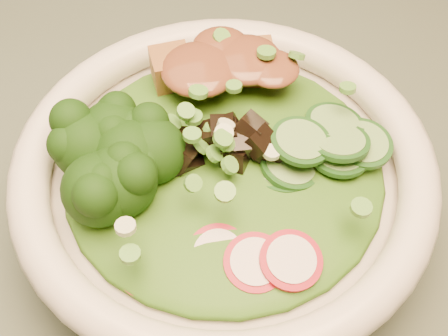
{
  "coord_description": "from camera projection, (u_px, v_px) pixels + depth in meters",
  "views": [
    {
      "loc": [
        0.13,
        -0.26,
        1.15
      ],
      "look_at": [
        0.15,
        -0.01,
        0.81
      ],
      "focal_mm": 50.0,
      "sensor_mm": 36.0,
      "label": 1
    }
  ],
  "objects": [
    {
      "name": "mushroom_heap",
      "position": [
        223.0,
        138.0,
        0.42
      ],
      "size": [
        0.08,
        0.08,
        0.04
      ],
      "primitive_type": null,
      "rotation": [
        0.0,
        0.0,
        0.05
      ],
      "color": "black",
      "rests_on": "salad_bowl"
    },
    {
      "name": "peanut_sauce",
      "position": [
        221.0,
        68.0,
        0.44
      ],
      "size": [
        0.07,
        0.06,
        0.02
      ],
      "primitive_type": "ellipsoid",
      "color": "brown",
      "rests_on": "tofu_cubes"
    },
    {
      "name": "cucumber_slices",
      "position": [
        329.0,
        152.0,
        0.41
      ],
      "size": [
        0.08,
        0.08,
        0.04
      ],
      "primitive_type": null,
      "rotation": [
        0.0,
        0.0,
        0.05
      ],
      "color": "#7EB263",
      "rests_on": "salad_bowl"
    },
    {
      "name": "salad_bowl",
      "position": [
        224.0,
        186.0,
        0.44
      ],
      "size": [
        0.29,
        0.29,
        0.08
      ],
      "rotation": [
        0.0,
        0.0,
        0.05
      ],
      "color": "white",
      "rests_on": "dining_table"
    },
    {
      "name": "scallion_garnish",
      "position": [
        224.0,
        143.0,
        0.4
      ],
      "size": [
        0.21,
        0.21,
        0.03
      ],
      "primitive_type": null,
      "color": "#579E37",
      "rests_on": "salad_bowl"
    },
    {
      "name": "radish_slices",
      "position": [
        236.0,
        256.0,
        0.38
      ],
      "size": [
        0.12,
        0.05,
        0.02
      ],
      "primitive_type": null,
      "rotation": [
        0.0,
        0.0,
        0.05
      ],
      "color": "maroon",
      "rests_on": "salad_bowl"
    },
    {
      "name": "lettuce_bed",
      "position": [
        224.0,
        167.0,
        0.42
      ],
      "size": [
        0.22,
        0.22,
        0.03
      ],
      "primitive_type": "ellipsoid",
      "color": "#235712",
      "rests_on": "salad_bowl"
    },
    {
      "name": "tofu_cubes",
      "position": [
        221.0,
        81.0,
        0.45
      ],
      "size": [
        0.1,
        0.07,
        0.04
      ],
      "primitive_type": null,
      "rotation": [
        0.0,
        0.0,
        0.05
      ],
      "color": "brown",
      "rests_on": "salad_bowl"
    },
    {
      "name": "broccoli_florets",
      "position": [
        121.0,
        159.0,
        0.4
      ],
      "size": [
        0.09,
        0.08,
        0.05
      ],
      "primitive_type": null,
      "rotation": [
        0.0,
        0.0,
        0.05
      ],
      "color": "black",
      "rests_on": "salad_bowl"
    },
    {
      "name": "dining_table",
      "position": [
        59.0,
        292.0,
        0.56
      ],
      "size": [
        1.2,
        0.8,
        0.75
      ],
      "color": "black",
      "rests_on": "ground"
    }
  ]
}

